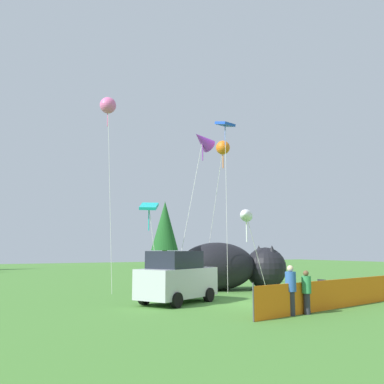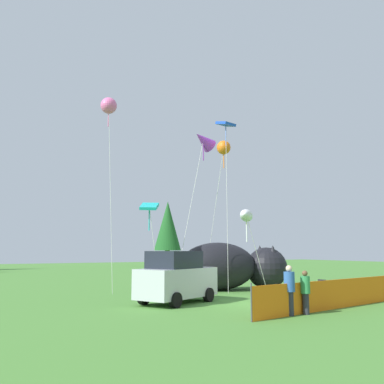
{
  "view_description": "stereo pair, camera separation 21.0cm",
  "coord_description": "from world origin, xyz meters",
  "px_view_note": "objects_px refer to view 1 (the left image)",
  "views": [
    {
      "loc": [
        -12.01,
        -15.07,
        2.37
      ],
      "look_at": [
        -1.44,
        3.36,
        5.21
      ],
      "focal_mm": 40.0,
      "sensor_mm": 36.0,
      "label": 1
    },
    {
      "loc": [
        -11.82,
        -15.17,
        2.37
      ],
      "look_at": [
        -1.44,
        3.36,
        5.21
      ],
      "focal_mm": 40.0,
      "sensor_mm": 36.0,
      "label": 2
    }
  ],
  "objects_px": {
    "parked_car": "(177,278)",
    "folding_chair": "(320,287)",
    "kite_blue_box": "(225,128)",
    "kite_purple_delta": "(203,140)",
    "kite_orange_flower": "(223,148)",
    "kite_pink_octopus": "(108,106)",
    "kite_white_ghost": "(246,216)",
    "inflatable_cat": "(231,268)",
    "spectator_in_white_shirt": "(306,290)",
    "kite_teal_diamond": "(149,208)",
    "spectator_in_grey_shirt": "(291,288)"
  },
  "relations": [
    {
      "from": "spectator_in_grey_shirt",
      "to": "kite_blue_box",
      "type": "distance_m",
      "value": 12.86
    },
    {
      "from": "kite_teal_diamond",
      "to": "kite_purple_delta",
      "type": "bearing_deg",
      "value": 16.9
    },
    {
      "from": "kite_pink_octopus",
      "to": "parked_car",
      "type": "bearing_deg",
      "value": -81.09
    },
    {
      "from": "parked_car",
      "to": "folding_chair",
      "type": "bearing_deg",
      "value": -38.47
    },
    {
      "from": "folding_chair",
      "to": "kite_white_ghost",
      "type": "height_order",
      "value": "kite_white_ghost"
    },
    {
      "from": "parked_car",
      "to": "inflatable_cat",
      "type": "distance_m",
      "value": 6.85
    },
    {
      "from": "inflatable_cat",
      "to": "spectator_in_white_shirt",
      "type": "bearing_deg",
      "value": -96.06
    },
    {
      "from": "parked_car",
      "to": "folding_chair",
      "type": "height_order",
      "value": "parked_car"
    },
    {
      "from": "kite_orange_flower",
      "to": "kite_pink_octopus",
      "type": "bearing_deg",
      "value": 159.85
    },
    {
      "from": "folding_chair",
      "to": "kite_purple_delta",
      "type": "relative_size",
      "value": 0.09
    },
    {
      "from": "inflatable_cat",
      "to": "kite_purple_delta",
      "type": "bearing_deg",
      "value": 144.2
    },
    {
      "from": "spectator_in_white_shirt",
      "to": "kite_white_ghost",
      "type": "height_order",
      "value": "kite_white_ghost"
    },
    {
      "from": "kite_orange_flower",
      "to": "kite_teal_diamond",
      "type": "relative_size",
      "value": 1.85
    },
    {
      "from": "kite_white_ghost",
      "to": "kite_pink_octopus",
      "type": "bearing_deg",
      "value": 125.4
    },
    {
      "from": "spectator_in_grey_shirt",
      "to": "kite_pink_octopus",
      "type": "bearing_deg",
      "value": 103.97
    },
    {
      "from": "parked_car",
      "to": "kite_orange_flower",
      "type": "bearing_deg",
      "value": 13.19
    },
    {
      "from": "inflatable_cat",
      "to": "kite_white_ghost",
      "type": "distance_m",
      "value": 5.11
    },
    {
      "from": "folding_chair",
      "to": "kite_blue_box",
      "type": "bearing_deg",
      "value": -77.18
    },
    {
      "from": "kite_pink_octopus",
      "to": "kite_orange_flower",
      "type": "height_order",
      "value": "kite_pink_octopus"
    },
    {
      "from": "kite_blue_box",
      "to": "kite_pink_octopus",
      "type": "height_order",
      "value": "kite_pink_octopus"
    },
    {
      "from": "inflatable_cat",
      "to": "kite_pink_octopus",
      "type": "distance_m",
      "value": 12.12
    },
    {
      "from": "folding_chair",
      "to": "kite_orange_flower",
      "type": "relative_size",
      "value": 0.1
    },
    {
      "from": "spectator_in_grey_shirt",
      "to": "kite_orange_flower",
      "type": "bearing_deg",
      "value": 69.4
    },
    {
      "from": "parked_car",
      "to": "kite_pink_octopus",
      "type": "bearing_deg",
      "value": 73.23
    },
    {
      "from": "kite_blue_box",
      "to": "kite_purple_delta",
      "type": "relative_size",
      "value": 1.02
    },
    {
      "from": "inflatable_cat",
      "to": "kite_blue_box",
      "type": "xyz_separation_m",
      "value": [
        -0.41,
        -0.18,
        8.39
      ]
    },
    {
      "from": "parked_car",
      "to": "kite_purple_delta",
      "type": "distance_m",
      "value": 10.51
    },
    {
      "from": "kite_white_ghost",
      "to": "kite_teal_diamond",
      "type": "height_order",
      "value": "kite_teal_diamond"
    },
    {
      "from": "kite_blue_box",
      "to": "kite_orange_flower",
      "type": "distance_m",
      "value": 1.36
    },
    {
      "from": "kite_purple_delta",
      "to": "kite_teal_diamond",
      "type": "xyz_separation_m",
      "value": [
        -4.14,
        -1.26,
        -4.51
      ]
    },
    {
      "from": "folding_chair",
      "to": "kite_teal_diamond",
      "type": "bearing_deg",
      "value": -45.94
    },
    {
      "from": "spectator_in_white_shirt",
      "to": "kite_pink_octopus",
      "type": "distance_m",
      "value": 16.19
    },
    {
      "from": "spectator_in_white_shirt",
      "to": "kite_purple_delta",
      "type": "bearing_deg",
      "value": 79.89
    },
    {
      "from": "kite_blue_box",
      "to": "kite_teal_diamond",
      "type": "distance_m",
      "value": 7.04
    },
    {
      "from": "inflatable_cat",
      "to": "kite_white_ghost",
      "type": "bearing_deg",
      "value": -102.06
    },
    {
      "from": "kite_purple_delta",
      "to": "kite_white_ghost",
      "type": "relative_size",
      "value": 2.24
    },
    {
      "from": "spectator_in_white_shirt",
      "to": "kite_pink_octopus",
      "type": "bearing_deg",
      "value": 107.04
    },
    {
      "from": "spectator_in_white_shirt",
      "to": "kite_white_ghost",
      "type": "bearing_deg",
      "value": 76.71
    },
    {
      "from": "parked_car",
      "to": "kite_blue_box",
      "type": "relative_size",
      "value": 0.43
    },
    {
      "from": "parked_car",
      "to": "inflatable_cat",
      "type": "bearing_deg",
      "value": 8.97
    },
    {
      "from": "spectator_in_white_shirt",
      "to": "kite_orange_flower",
      "type": "xyz_separation_m",
      "value": [
        2.91,
        9.71,
        7.72
      ]
    },
    {
      "from": "parked_car",
      "to": "kite_blue_box",
      "type": "distance_m",
      "value": 10.69
    },
    {
      "from": "inflatable_cat",
      "to": "kite_blue_box",
      "type": "bearing_deg",
      "value": -144.17
    },
    {
      "from": "folding_chair",
      "to": "kite_white_ghost",
      "type": "distance_m",
      "value": 5.02
    },
    {
      "from": "spectator_in_grey_shirt",
      "to": "kite_blue_box",
      "type": "relative_size",
      "value": 0.18
    },
    {
      "from": "kite_orange_flower",
      "to": "spectator_in_grey_shirt",
      "type": "bearing_deg",
      "value": -110.6
    },
    {
      "from": "inflatable_cat",
      "to": "spectator_in_white_shirt",
      "type": "xyz_separation_m",
      "value": [
        -2.99,
        -9.12,
        -0.41
      ]
    },
    {
      "from": "kite_orange_flower",
      "to": "inflatable_cat",
      "type": "bearing_deg",
      "value": -82.43
    },
    {
      "from": "kite_orange_flower",
      "to": "parked_car",
      "type": "bearing_deg",
      "value": -141.13
    },
    {
      "from": "kite_blue_box",
      "to": "kite_pink_octopus",
      "type": "bearing_deg",
      "value": 153.07
    }
  ]
}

